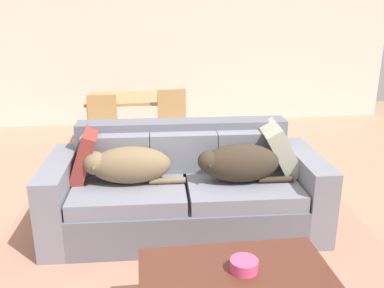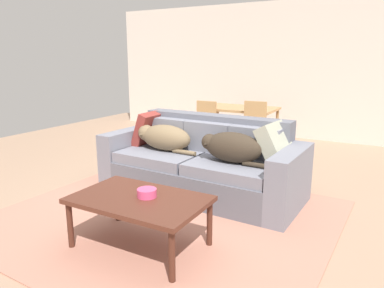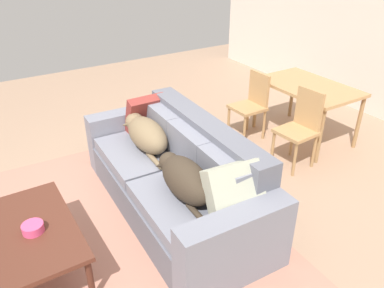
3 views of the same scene
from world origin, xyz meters
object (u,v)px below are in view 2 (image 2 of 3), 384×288
at_px(dog_on_right_cushion, 231,147).
at_px(throw_pillow_by_left_arm, 148,129).
at_px(dining_table, 239,111).
at_px(dining_chair_near_left, 203,125).
at_px(couch, 203,165).
at_px(bowl_on_coffee_table, 147,193).
at_px(dog_on_left_cushion, 164,137).
at_px(coffee_table, 139,203).
at_px(throw_pillow_by_right_arm, 276,144).
at_px(dining_chair_near_right, 253,128).

bearing_deg(dog_on_right_cushion, throw_pillow_by_left_arm, 170.50).
bearing_deg(dining_table, dining_chair_near_left, -124.28).
height_order(couch, bowl_on_coffee_table, couch).
relative_size(dog_on_left_cushion, dining_table, 0.67).
relative_size(bowl_on_coffee_table, dining_table, 0.13).
height_order(dog_on_right_cushion, dining_table, dog_on_right_cushion).
bearing_deg(dog_on_left_cushion, dog_on_right_cushion, -3.31).
bearing_deg(coffee_table, dining_chair_near_left, 107.71).
xyz_separation_m(throw_pillow_by_right_arm, coffee_table, (-0.73, -1.46, -0.28)).
bearing_deg(dog_on_right_cushion, dining_table, 112.22).
distance_m(bowl_on_coffee_table, dining_table, 3.68).
relative_size(throw_pillow_by_left_arm, dining_chair_near_left, 0.50).
bearing_deg(bowl_on_coffee_table, dining_chair_near_left, 108.77).
xyz_separation_m(couch, throw_pillow_by_left_arm, (-0.87, 0.10, 0.34)).
bearing_deg(throw_pillow_by_right_arm, dog_on_right_cushion, -155.02).
relative_size(throw_pillow_by_right_arm, coffee_table, 0.41).
height_order(throw_pillow_by_right_arm, dining_chair_near_right, same).
bearing_deg(dining_chair_near_left, dog_on_left_cushion, -79.34).
bearing_deg(dog_on_right_cushion, dining_chair_near_right, 104.82).
relative_size(dog_on_right_cushion, dining_table, 0.64).
relative_size(dog_on_right_cushion, dining_chair_near_left, 0.92).
xyz_separation_m(coffee_table, bowl_on_coffee_table, (0.05, 0.04, 0.08)).
relative_size(throw_pillow_by_left_arm, dining_chair_near_right, 0.47).
height_order(throw_pillow_by_right_arm, dining_chair_near_left, throw_pillow_by_right_arm).
xyz_separation_m(couch, coffee_table, (0.14, -1.43, 0.06)).
xyz_separation_m(throw_pillow_by_right_arm, dining_chair_near_left, (-1.71, 1.61, -0.20)).
relative_size(throw_pillow_by_left_arm, throw_pillow_by_right_arm, 0.96).
bearing_deg(throw_pillow_by_left_arm, dining_chair_near_left, 88.90).
bearing_deg(bowl_on_coffee_table, coffee_table, -138.02).
bearing_deg(bowl_on_coffee_table, dining_chair_near_right, 92.97).
bearing_deg(dog_on_left_cushion, coffee_table, -62.25).
relative_size(dog_on_left_cushion, throw_pillow_by_left_arm, 1.93).
height_order(coffee_table, bowl_on_coffee_table, bowl_on_coffee_table).
relative_size(coffee_table, dining_chair_near_left, 1.26).
height_order(bowl_on_coffee_table, dining_chair_near_right, dining_chair_near_right).
relative_size(couch, coffee_table, 2.15).
bearing_deg(dining_chair_near_right, dining_table, 124.86).
relative_size(dog_on_right_cushion, coffee_table, 0.72).
height_order(throw_pillow_by_left_arm, coffee_table, throw_pillow_by_left_arm).
height_order(couch, dog_on_right_cushion, couch).
bearing_deg(couch, dog_on_left_cushion, -168.24).
bearing_deg(bowl_on_coffee_table, throw_pillow_by_right_arm, 64.37).
bearing_deg(dining_chair_near_right, dining_chair_near_left, 176.79).
relative_size(dog_on_left_cushion, dining_chair_near_left, 0.96).
height_order(couch, coffee_table, couch).
relative_size(throw_pillow_by_left_arm, bowl_on_coffee_table, 2.67).
bearing_deg(coffee_table, couch, 95.72).
xyz_separation_m(dog_on_right_cushion, dining_table, (-0.87, 2.41, 0.02)).
bearing_deg(throw_pillow_by_left_arm, couch, -6.47).
height_order(dog_on_left_cushion, dining_chair_near_right, dining_chair_near_right).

